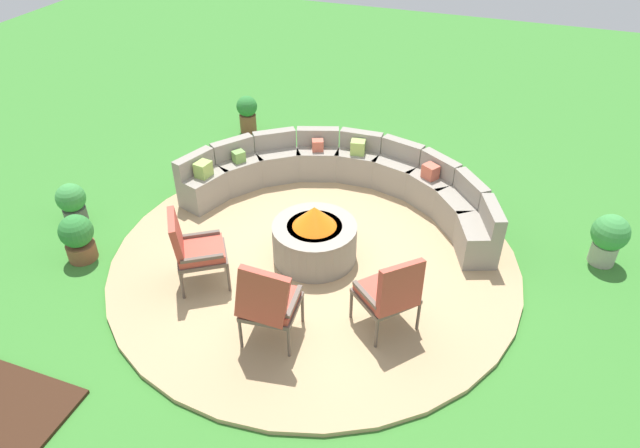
# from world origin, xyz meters

# --- Properties ---
(ground_plane) EXTENTS (24.00, 24.00, 0.00)m
(ground_plane) POSITION_xyz_m (0.00, 0.00, 0.00)
(ground_plane) COLOR #387A2D
(patio_circle) EXTENTS (5.24, 5.24, 0.06)m
(patio_circle) POSITION_xyz_m (0.00, 0.00, 0.03)
(patio_circle) COLOR tan
(patio_circle) RESTS_ON ground_plane
(fire_pit) EXTENTS (1.08, 1.08, 0.78)m
(fire_pit) POSITION_xyz_m (0.00, 0.00, 0.37)
(fire_pit) COLOR gray
(fire_pit) RESTS_ON patio_circle
(curved_stone_bench) EXTENTS (4.55, 2.04, 0.75)m
(curved_stone_bench) POSITION_xyz_m (-0.05, 1.50, 0.37)
(curved_stone_bench) COLOR gray
(curved_stone_bench) RESTS_ON patio_circle
(lounge_chair_front_left) EXTENTS (0.78, 0.78, 1.01)m
(lounge_chair_front_left) POSITION_xyz_m (-1.17, -0.95, 0.59)
(lounge_chair_front_left) COLOR brown
(lounge_chair_front_left) RESTS_ON patio_circle
(lounge_chair_front_right) EXTENTS (0.65, 0.63, 1.12)m
(lounge_chair_front_right) POSITION_xyz_m (0.05, -1.51, 0.62)
(lounge_chair_front_right) COLOR brown
(lounge_chair_front_right) RESTS_ON patio_circle
(lounge_chair_back_left) EXTENTS (0.80, 0.82, 1.01)m
(lounge_chair_back_left) POSITION_xyz_m (1.21, -0.90, 0.59)
(lounge_chair_back_left) COLOR brown
(lounge_chair_back_left) RESTS_ON patio_circle
(potted_plant_0) EXTENTS (0.47, 0.47, 0.71)m
(potted_plant_0) POSITION_xyz_m (3.51, 1.26, 0.40)
(potted_plant_0) COLOR #A89E8E
(potted_plant_0) RESTS_ON ground_plane
(potted_plant_1) EXTENTS (0.43, 0.43, 0.65)m
(potted_plant_1) POSITION_xyz_m (-2.87, -1.00, 0.35)
(potted_plant_1) COLOR brown
(potted_plant_1) RESTS_ON ground_plane
(potted_plant_2) EXTENTS (0.41, 0.41, 0.59)m
(potted_plant_2) POSITION_xyz_m (-3.53, -0.32, 0.32)
(potted_plant_2) COLOR #605B56
(potted_plant_2) RESTS_ON ground_plane
(potted_plant_3) EXTENTS (0.37, 0.37, 0.68)m
(potted_plant_3) POSITION_xyz_m (-2.46, 3.10, 0.37)
(potted_plant_3) COLOR brown
(potted_plant_3) RESTS_ON ground_plane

